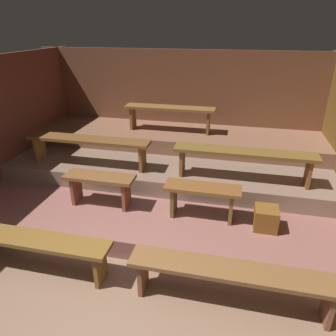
% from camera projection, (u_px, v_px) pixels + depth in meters
% --- Properties ---
extents(ground, '(6.35, 5.43, 0.08)m').
position_uv_depth(ground, '(157.00, 214.00, 5.07)').
color(ground, '#7F604A').
extents(wall_back, '(6.35, 0.06, 2.31)m').
position_uv_depth(wall_back, '(184.00, 107.00, 6.64)').
color(wall_back, brown).
rests_on(wall_back, ground).
extents(platform_lower, '(5.55, 3.51, 0.27)m').
position_uv_depth(platform_lower, '(165.00, 188.00, 5.49)').
color(platform_lower, '#87544C').
rests_on(platform_lower, ground).
extents(platform_middle, '(5.55, 2.35, 0.27)m').
position_uv_depth(platform_middle, '(172.00, 161.00, 5.89)').
color(platform_middle, '#7F6554').
rests_on(platform_middle, platform_lower).
extents(platform_upper, '(5.55, 1.25, 0.27)m').
position_uv_depth(platform_upper, '(178.00, 138.00, 6.26)').
color(platform_upper, brown).
rests_on(platform_upper, platform_middle).
extents(bench_floor_left, '(2.16, 0.33, 0.48)m').
position_uv_depth(bench_floor_left, '(24.00, 242.00, 3.71)').
color(bench_floor_left, brown).
rests_on(bench_floor_left, ground).
extents(bench_floor_right, '(2.16, 0.33, 0.48)m').
position_uv_depth(bench_floor_right, '(232.00, 275.00, 3.22)').
color(bench_floor_right, brown).
rests_on(bench_floor_right, ground).
extents(bench_lower_left, '(1.04, 0.33, 0.48)m').
position_uv_depth(bench_lower_left, '(100.00, 183.00, 4.58)').
color(bench_lower_left, brown).
rests_on(bench_lower_left, platform_lower).
extents(bench_lower_right, '(1.04, 0.33, 0.48)m').
position_uv_depth(bench_lower_right, '(202.00, 194.00, 4.28)').
color(bench_lower_right, brown).
rests_on(bench_lower_right, platform_lower).
extents(bench_middle_left, '(2.13, 0.33, 0.48)m').
position_uv_depth(bench_middle_left, '(88.00, 143.00, 5.23)').
color(bench_middle_left, brown).
rests_on(bench_middle_left, platform_middle).
extents(bench_middle_right, '(2.13, 0.33, 0.48)m').
position_uv_depth(bench_middle_right, '(244.00, 156.00, 4.72)').
color(bench_middle_right, brown).
rests_on(bench_middle_right, platform_middle).
extents(bench_upper_center, '(1.76, 0.33, 0.48)m').
position_uv_depth(bench_upper_center, '(170.00, 111.00, 6.08)').
color(bench_upper_center, brown).
rests_on(bench_upper_center, platform_upper).
extents(wooden_crate_lower, '(0.30, 0.30, 0.30)m').
position_uv_depth(wooden_crate_lower, '(266.00, 218.00, 4.12)').
color(wooden_crate_lower, brown).
rests_on(wooden_crate_lower, platform_lower).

